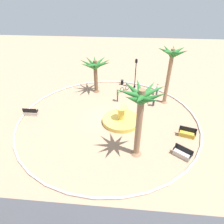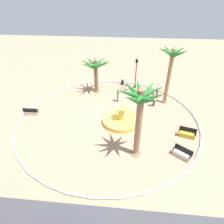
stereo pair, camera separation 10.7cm
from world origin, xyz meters
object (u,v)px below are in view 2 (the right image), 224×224
bench_west (187,134)px  person_pedestrian_stroll (154,100)px  palm_tree_by_curb (171,62)px  bench_east (182,154)px  person_cyclist_helmet (158,89)px  trash_bin (122,82)px  person_cyclist_photo (118,95)px  fountain (121,120)px  lamppost (136,71)px  bicycle_red_frame (125,89)px  bench_north (31,113)px  palm_tree_mid_plaza (140,106)px  palm_tree_near_fountain (96,67)px

bench_west → person_pedestrian_stroll: person_pedestrian_stroll is taller
palm_tree_by_curb → bench_east: palm_tree_by_curb is taller
bench_east → person_cyclist_helmet: 11.27m
person_cyclist_helmet → trash_bin: bearing=-30.6°
bench_east → person_cyclist_photo: bearing=-55.7°
fountain → lamppost: (-1.52, -8.60, 2.23)m
bench_west → person_pedestrian_stroll: 6.16m
bench_east → bicycle_red_frame: bearing=-65.8°
bench_north → palm_tree_mid_plaza: bearing=157.4°
palm_tree_near_fountain → bench_north: size_ratio=2.89×
bench_north → bicycle_red_frame: bench_north is taller
palm_tree_by_curb → person_cyclist_photo: bearing=2.5°
person_cyclist_photo → person_cyclist_helmet: bearing=-157.1°
fountain → bicycle_red_frame: fountain is taller
bench_west → person_cyclist_photo: person_cyclist_photo is taller
palm_tree_mid_plaza → lamppost: palm_tree_mid_plaza is taller
fountain → person_cyclist_photo: (0.68, -4.45, 0.67)m
palm_tree_mid_plaza → person_pedestrian_stroll: bearing=-104.9°
bench_east → bicycle_red_frame: bench_east is taller
trash_bin → person_cyclist_photo: bearing=86.0°
fountain → palm_tree_by_curb: (-5.22, -4.70, 4.98)m
palm_tree_near_fountain → person_cyclist_helmet: bearing=178.0°
bench_west → person_pedestrian_stroll: bearing=-63.4°
palm_tree_by_curb → bench_north: size_ratio=4.34×
palm_tree_by_curb → bench_east: bearing=91.6°
fountain → bicycle_red_frame: 7.37m
bench_north → person_cyclist_helmet: 15.99m
palm_tree_by_curb → lamppost: (3.70, -3.90, -2.75)m
person_cyclist_helmet → bench_west: bearing=103.6°
palm_tree_near_fountain → person_pedestrian_stroll: (-7.58, 3.23, -2.61)m
bench_east → person_cyclist_helmet: (1.00, -11.21, 0.58)m
palm_tree_mid_plaza → trash_bin: (1.91, -14.02, -4.55)m
bench_north → person_pedestrian_stroll: 14.40m
bench_west → bench_north: size_ratio=1.04×
fountain → palm_tree_by_curb: 8.61m
person_cyclist_photo → lamppost: bearing=-117.9°
fountain → bench_east: size_ratio=2.53×
trash_bin → bicycle_red_frame: 2.14m
palm_tree_near_fountain → person_cyclist_photo: palm_tree_near_fountain is taller
lamppost → person_pedestrian_stroll: 5.64m
palm_tree_near_fountain → bench_east: size_ratio=2.94×
bicycle_red_frame → bench_north: bearing=34.2°
person_cyclist_helmet → person_pedestrian_stroll: person_cyclist_helmet is taller
bench_north → trash_bin: bearing=-137.4°
bench_east → person_pedestrian_stroll: (1.71, -8.27, 0.58)m
bench_east → person_cyclist_photo: (6.16, -9.04, 0.61)m
bench_north → person_pedestrian_stroll: bearing=-166.6°
trash_bin → person_cyclist_photo: size_ratio=0.43×
bench_west → palm_tree_mid_plaza: bearing=29.1°
trash_bin → palm_tree_near_fountain: bearing=36.4°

